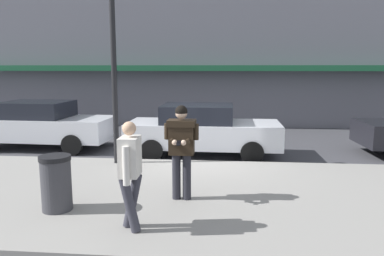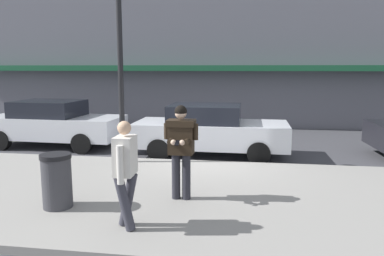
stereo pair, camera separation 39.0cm
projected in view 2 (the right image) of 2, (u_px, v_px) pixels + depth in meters
ground_plane at (202, 163)px, 10.36m from camera, size 80.00×80.00×0.00m
sidewalk at (234, 198)px, 7.42m from camera, size 32.00×5.30×0.14m
curb_paint_line at (238, 164)px, 10.26m from camera, size 28.00×0.12×0.01m
parked_sedan_near at (53, 123)px, 12.49m from camera, size 4.57×2.06×1.54m
parked_sedan_mid at (210, 130)px, 11.14m from camera, size 4.51×1.95×1.54m
man_texting_on_phone at (181, 142)px, 6.99m from camera, size 0.65×0.59×1.81m
pedestrian_in_light_coat at (125, 168)px, 5.73m from camera, size 0.33×0.60×1.70m
street_lamp_post at (120, 47)px, 9.52m from camera, size 0.36×0.36×4.88m
trash_bin at (57, 181)px, 6.67m from camera, size 0.55×0.55×0.98m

